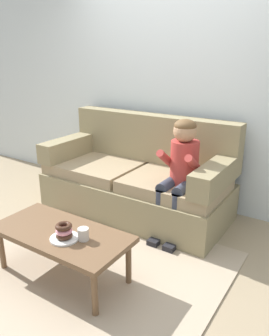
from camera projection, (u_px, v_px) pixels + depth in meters
The scene contains 12 objects.
ground at pixel (99, 249), 3.00m from camera, with size 10.00×10.00×0.00m, color #9E896B.
wall_back at pixel (176, 77), 3.64m from camera, with size 8.00×0.10×2.80m, color silver.
area_rug at pixel (80, 263), 2.80m from camera, with size 2.27×1.78×0.01m, color tan.
couch at pixel (138, 179), 3.63m from camera, with size 1.96×0.90×1.02m.
coffee_table at pixel (61, 236), 2.53m from camera, with size 1.07×0.51×0.39m.
person_child at pixel (181, 167), 3.05m from camera, with size 0.34×0.58×1.10m.
plate at pixel (65, 238), 2.41m from camera, with size 0.21×0.21×0.01m, color white.
donut at pixel (64, 235), 2.41m from camera, with size 0.12×0.12×0.04m, color #422619.
donut_second at pixel (64, 231), 2.39m from camera, with size 0.12×0.12×0.04m, color pink.
donut_third at pixel (64, 226), 2.38m from camera, with size 0.12×0.12×0.04m, color #422619.
mug at pixel (83, 234), 2.39m from camera, with size 0.08×0.08×0.09m, color silver.
toy_controller at pixel (56, 222), 3.42m from camera, with size 0.23×0.09×0.05m.
Camera 1 is at (1.67, -2.00, 1.67)m, focal length 36.05 mm.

